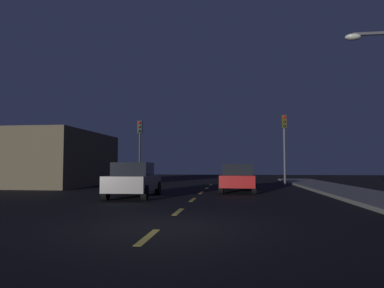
% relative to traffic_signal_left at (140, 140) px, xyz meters
% --- Properties ---
extents(ground_plane, '(80.00, 80.00, 0.00)m').
position_rel_traffic_signal_left_xyz_m(ground_plane, '(5.04, -9.46, -3.27)').
color(ground_plane, black).
extents(sidewalk_curb_right, '(3.00, 40.00, 0.15)m').
position_rel_traffic_signal_left_xyz_m(sidewalk_curb_right, '(12.54, -9.46, -3.20)').
color(sidewalk_curb_right, gray).
rests_on(sidewalk_curb_right, ground_plane).
extents(lane_stripe_nearest, '(0.16, 1.60, 0.01)m').
position_rel_traffic_signal_left_xyz_m(lane_stripe_nearest, '(5.04, -17.66, -3.27)').
color(lane_stripe_nearest, '#EACC4C').
rests_on(lane_stripe_nearest, ground_plane).
extents(lane_stripe_second, '(0.16, 1.60, 0.01)m').
position_rel_traffic_signal_left_xyz_m(lane_stripe_second, '(5.04, -13.86, -3.27)').
color(lane_stripe_second, '#EACC4C').
rests_on(lane_stripe_second, ground_plane).
extents(lane_stripe_third, '(0.16, 1.60, 0.01)m').
position_rel_traffic_signal_left_xyz_m(lane_stripe_third, '(5.04, -10.06, -3.27)').
color(lane_stripe_third, '#EACC4C').
rests_on(lane_stripe_third, ground_plane).
extents(lane_stripe_fourth, '(0.16, 1.60, 0.01)m').
position_rel_traffic_signal_left_xyz_m(lane_stripe_fourth, '(5.04, -6.26, -3.27)').
color(lane_stripe_fourth, '#EACC4C').
rests_on(lane_stripe_fourth, ground_plane).
extents(lane_stripe_fifth, '(0.16, 1.60, 0.01)m').
position_rel_traffic_signal_left_xyz_m(lane_stripe_fifth, '(5.04, -2.46, -3.27)').
color(lane_stripe_fifth, '#EACC4C').
rests_on(lane_stripe_fifth, ground_plane).
extents(lane_stripe_sixth, '(0.16, 1.60, 0.01)m').
position_rel_traffic_signal_left_xyz_m(lane_stripe_sixth, '(5.04, 1.34, -3.27)').
color(lane_stripe_sixth, '#EACC4C').
rests_on(lane_stripe_sixth, ground_plane).
extents(traffic_signal_left, '(0.32, 0.38, 4.65)m').
position_rel_traffic_signal_left_xyz_m(traffic_signal_left, '(0.00, 0.00, 0.00)').
color(traffic_signal_left, '#2D2D30').
rests_on(traffic_signal_left, ground_plane).
extents(traffic_signal_right, '(0.32, 0.38, 4.89)m').
position_rel_traffic_signal_left_xyz_m(traffic_signal_right, '(10.21, 0.00, 0.15)').
color(traffic_signal_right, '#4C4C51').
rests_on(traffic_signal_right, ground_plane).
extents(car_stopped_ahead, '(1.98, 4.45, 1.50)m').
position_rel_traffic_signal_left_xyz_m(car_stopped_ahead, '(6.97, -5.42, -2.52)').
color(car_stopped_ahead, '#B21919').
rests_on(car_stopped_ahead, ground_plane).
extents(car_adjacent_lane, '(2.00, 4.29, 1.55)m').
position_rel_traffic_signal_left_xyz_m(car_adjacent_lane, '(2.30, -9.26, -2.49)').
color(car_adjacent_lane, gray).
rests_on(car_adjacent_lane, ground_plane).
extents(storefront_left, '(5.37, 9.47, 3.77)m').
position_rel_traffic_signal_left_xyz_m(storefront_left, '(-5.64, -0.82, -1.39)').
color(storefront_left, brown).
rests_on(storefront_left, ground_plane).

